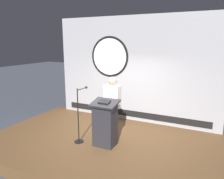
# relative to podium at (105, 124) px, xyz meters

# --- Properties ---
(ground_plane) EXTENTS (40.00, 40.00, 0.00)m
(ground_plane) POSITION_rel_podium_xyz_m (-0.05, 0.21, -0.88)
(ground_plane) COLOR #383D47
(stage_platform) EXTENTS (6.40, 4.00, 0.30)m
(stage_platform) POSITION_rel_podium_xyz_m (-0.05, 0.21, -0.73)
(stage_platform) COLOR brown
(stage_platform) RESTS_ON ground
(banner_display) EXTENTS (5.46, 0.12, 3.36)m
(banner_display) POSITION_rel_podium_xyz_m (-0.07, 2.06, 1.10)
(banner_display) COLOR #9E9EA3
(banner_display) RESTS_ON stage_platform
(podium) EXTENTS (0.64, 0.50, 1.18)m
(podium) POSITION_rel_podium_xyz_m (0.00, 0.00, 0.00)
(podium) COLOR #26262B
(podium) RESTS_ON stage_platform
(speaker_person) EXTENTS (0.40, 0.26, 1.68)m
(speaker_person) POSITION_rel_podium_xyz_m (-0.03, 0.48, 0.28)
(speaker_person) COLOR black
(speaker_person) RESTS_ON stage_platform
(microphone_stand) EXTENTS (0.24, 0.57, 1.43)m
(microphone_stand) POSITION_rel_podium_xyz_m (-0.69, -0.09, -0.07)
(microphone_stand) COLOR black
(microphone_stand) RESTS_ON stage_platform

